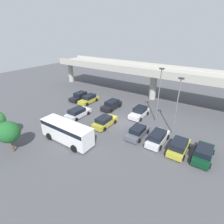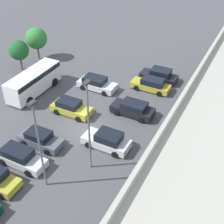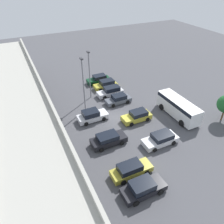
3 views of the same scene
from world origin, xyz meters
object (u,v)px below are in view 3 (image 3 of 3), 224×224
object	(u,v)px
shuttle_bus	(178,107)
lamp_post_near_aisle	(83,82)
parked_car_6	(118,99)
parked_car_5	(92,116)
parked_car_9	(99,79)
parked_car_4	(137,116)
parked_car_7	(111,91)
parked_car_8	(106,84)
parked_car_2	(161,139)
lamp_post_mid_lot	(89,72)
parked_car_3	(108,139)
parked_car_1	(131,170)
parked_car_0	(143,188)

from	to	relation	value
shuttle_bus	lamp_post_near_aisle	bearing A→B (deg)	-121.94
parked_car_6	parked_car_5	bearing A→B (deg)	24.53
parked_car_6	parked_car_9	bearing A→B (deg)	-89.64
parked_car_9	parked_car_4	bearing A→B (deg)	91.17
parked_car_6	shuttle_bus	distance (m)	9.81
parked_car_7	parked_car_8	distance (m)	2.88
parked_car_2	parked_car_5	xyz separation A→B (m)	(8.77, 6.15, 0.04)
parked_car_2	lamp_post_mid_lot	size ratio (longest dim) A/B	0.58
parked_car_2	lamp_post_mid_lot	world-z (taller)	lamp_post_mid_lot
lamp_post_near_aisle	lamp_post_mid_lot	world-z (taller)	lamp_post_near_aisle
parked_car_2	parked_car_6	bearing A→B (deg)	-88.38
parked_car_2	lamp_post_near_aisle	xyz separation A→B (m)	(11.81, 6.15, 4.34)
parked_car_3	shuttle_bus	xyz separation A→B (m)	(1.25, -12.35, 0.88)
parked_car_7	shuttle_bus	xyz separation A→B (m)	(-10.21, -6.56, 0.84)
parked_car_1	lamp_post_mid_lot	bearing A→B (deg)	83.07
parked_car_2	lamp_post_mid_lot	distance (m)	16.27
parked_car_6	parked_car_7	xyz separation A→B (m)	(2.90, 0.07, 0.09)
lamp_post_near_aisle	parked_car_1	bearing A→B (deg)	-179.63
parked_car_2	shuttle_bus	xyz separation A→B (m)	(4.13, -6.17, 0.90)
parked_car_3	lamp_post_mid_lot	size ratio (longest dim) A/B	0.56
parked_car_1	parked_car_5	world-z (taller)	parked_car_5
parked_car_5	lamp_post_mid_lot	size ratio (longest dim) A/B	0.55
parked_car_0	parked_car_7	size ratio (longest dim) A/B	1.00
parked_car_2	shuttle_bus	size ratio (longest dim) A/B	0.62
parked_car_9	lamp_post_mid_lot	xyz separation A→B (m)	(-4.65, 3.48, 4.10)
parked_car_4	parked_car_6	world-z (taller)	parked_car_4
parked_car_1	parked_car_3	distance (m)	5.65
parked_car_3	parked_car_8	world-z (taller)	parked_car_8
parked_car_1	parked_car_9	bearing A→B (deg)	75.95
parked_car_2	lamp_post_near_aisle	bearing A→B (deg)	-62.50
parked_car_0	lamp_post_near_aisle	world-z (taller)	lamp_post_near_aisle
parked_car_1	parked_car_4	distance (m)	10.42
parked_car_8	lamp_post_mid_lot	bearing A→B (deg)	26.69
parked_car_5	parked_car_8	xyz separation A→B (m)	(8.42, -6.12, 0.00)
parked_car_5	shuttle_bus	world-z (taller)	shuttle_bus
parked_car_6	lamp_post_near_aisle	distance (m)	7.29
parked_car_0	lamp_post_near_aisle	bearing A→B (deg)	90.03
parked_car_7	parked_car_9	bearing A→B (deg)	-90.18
parked_car_3	parked_car_9	xyz separation A→B (m)	(17.03, -5.80, -0.01)
parked_car_8	parked_car_9	world-z (taller)	parked_car_8
parked_car_8	parked_car_4	bearing A→B (deg)	89.68
shuttle_bus	lamp_post_near_aisle	distance (m)	14.91
parked_car_0	lamp_post_mid_lot	bearing A→B (deg)	83.71
parked_car_1	parked_car_7	bearing A→B (deg)	71.69
parked_car_1	shuttle_bus	xyz separation A→B (m)	(6.90, -12.22, 0.88)
parked_car_0	parked_car_9	size ratio (longest dim) A/B	1.04
parked_car_2	parked_car_7	size ratio (longest dim) A/B	1.02
parked_car_7	shuttle_bus	size ratio (longest dim) A/B	0.61
parked_car_9	lamp_post_mid_lot	bearing A→B (deg)	53.15
parked_car_5	shuttle_bus	distance (m)	13.19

